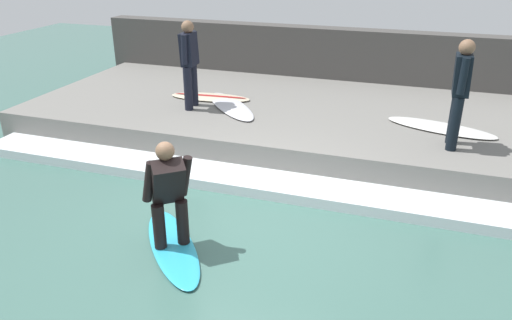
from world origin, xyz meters
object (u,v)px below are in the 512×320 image
Objects in this scene: surfboard_riding at (173,246)px; surfboard_waiting_far at (210,97)px; surfer_riding at (168,190)px; surfboard_waiting_near at (441,127)px; surfer_waiting_near at (460,88)px; surfer_waiting_far at (189,60)px; surfboard_spare at (231,106)px.

surfboard_waiting_far reaches higher than surfboard_riding.
surfboard_riding is at bearing 153.43° from surfer_riding.
surfboard_waiting_near is 4.54m from surfboard_waiting_far.
surfer_waiting_near is at bearing -169.10° from surfboard_waiting_near.
surfer_waiting_far is at bearing 21.56° from surfer_riding.
surfboard_riding is 4.87m from surfer_waiting_near.
surfer_waiting_far reaches higher than surfboard_riding.
surfer_riding is 0.76× the size of surfboard_spare.
surfboard_waiting_near is at bearing 10.90° from surfer_waiting_near.
surfer_riding is at bearing -169.18° from surfboard_spare.
surfboard_riding is 1.03× the size of surfboard_waiting_far.
surfer_riding is 5.14m from surfboard_waiting_near.
surfboard_riding is 1.05× the size of surfer_waiting_near.
surfer_waiting_near is at bearing -103.86° from surfboard_waiting_far.
surfer_waiting_near reaches higher than surfer_riding.
surfboard_waiting_far is 0.74m from surfboard_spare.
surfer_riding is 0.71× the size of surfboard_waiting_near.
surfboard_spare is (-0.03, 3.90, 0.00)m from surfboard_waiting_near.
surfer_waiting_far is 0.96× the size of surfboard_waiting_far.
surfer_waiting_far is 1.12m from surfboard_waiting_far.
surfer_waiting_far is at bearing 84.08° from surfer_waiting_near.
surfboard_waiting_far is (4.45, 1.39, 0.54)m from surfboard_riding.
surfer_riding is 4.13m from surfer_waiting_far.
surfboard_spare is (0.24, -0.73, -0.91)m from surfer_waiting_far.
surfer_waiting_far is at bearing 108.55° from surfboard_spare.
surfer_waiting_near is 4.90m from surfboard_waiting_far.
surfboard_waiting_far reaches higher than surfboard_spare.
surfer_waiting_near reaches higher than surfboard_waiting_near.
surfer_riding is at bearing 142.36° from surfboard_waiting_near.
surfboard_riding is 0.97× the size of surfboard_spare.
surfboard_riding is 4.32m from surfer_waiting_far.
surfboard_riding is 4.14m from surfboard_spare.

